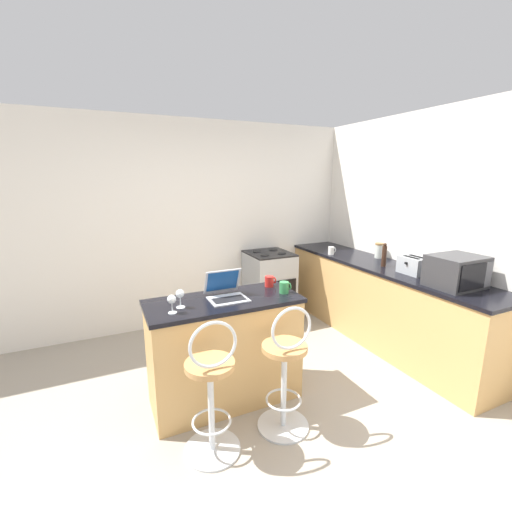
# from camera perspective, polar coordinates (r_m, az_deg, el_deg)

# --- Properties ---
(ground_plane) EXTENTS (20.00, 20.00, 0.00)m
(ground_plane) POSITION_cam_1_polar(r_m,az_deg,el_deg) (2.95, 4.82, -27.16)
(ground_plane) COLOR gray
(wall_back) EXTENTS (12.00, 0.06, 2.60)m
(wall_back) POSITION_cam_1_polar(r_m,az_deg,el_deg) (4.50, -9.89, 5.15)
(wall_back) COLOR silver
(wall_back) RESTS_ON ground_plane
(wall_right) EXTENTS (0.06, 12.00, 2.60)m
(wall_right) POSITION_cam_1_polar(r_m,az_deg,el_deg) (3.83, 33.89, 1.80)
(wall_right) COLOR silver
(wall_right) RESTS_ON ground_plane
(breakfast_bar) EXTENTS (1.26, 0.55, 0.92)m
(breakfast_bar) POSITION_cam_1_polar(r_m,az_deg,el_deg) (3.03, -5.20, -15.38)
(breakfast_bar) COLOR tan
(breakfast_bar) RESTS_ON ground_plane
(counter_right) EXTENTS (0.63, 2.86, 0.92)m
(counter_right) POSITION_cam_1_polar(r_m,az_deg,el_deg) (4.33, 19.74, -7.18)
(counter_right) COLOR tan
(counter_right) RESTS_ON ground_plane
(bar_stool_near) EXTENTS (0.40, 0.40, 1.02)m
(bar_stool_near) POSITION_cam_1_polar(r_m,az_deg,el_deg) (2.51, -7.45, -21.46)
(bar_stool_near) COLOR silver
(bar_stool_near) RESTS_ON ground_plane
(bar_stool_far) EXTENTS (0.40, 0.40, 1.02)m
(bar_stool_far) POSITION_cam_1_polar(r_m,az_deg,el_deg) (2.70, 4.90, -18.66)
(bar_stool_far) COLOR silver
(bar_stool_far) RESTS_ON ground_plane
(laptop) EXTENTS (0.31, 0.31, 0.23)m
(laptop) POSITION_cam_1_polar(r_m,az_deg,el_deg) (2.85, -5.08, -5.84)
(laptop) COLOR #B7BABF
(laptop) RESTS_ON breakfast_bar
(microwave) EXTENTS (0.46, 0.37, 0.29)m
(microwave) POSITION_cam_1_polar(r_m,az_deg,el_deg) (3.59, 30.43, -2.24)
(microwave) COLOR #2D2D30
(microwave) RESTS_ON counter_right
(toaster) EXTENTS (0.22, 0.27, 0.18)m
(toaster) POSITION_cam_1_polar(r_m,az_deg,el_deg) (3.89, 24.76, -1.42)
(toaster) COLOR #9EA3A8
(toaster) RESTS_ON counter_right
(stove_range) EXTENTS (0.56, 0.61, 0.93)m
(stove_range) POSITION_cam_1_polar(r_m,az_deg,el_deg) (4.67, 2.18, -4.96)
(stove_range) COLOR #9EA3A8
(stove_range) RESTS_ON ground_plane
(mug_white) EXTENTS (0.09, 0.08, 0.10)m
(mug_white) POSITION_cam_1_polar(r_m,az_deg,el_deg) (4.52, 12.46, 0.89)
(mug_white) COLOR white
(mug_white) RESTS_ON counter_right
(wine_glass_tall) EXTENTS (0.07, 0.07, 0.14)m
(wine_glass_tall) POSITION_cam_1_polar(r_m,az_deg,el_deg) (2.59, -13.87, -7.17)
(wine_glass_tall) COLOR silver
(wine_glass_tall) RESTS_ON breakfast_bar
(mug_green) EXTENTS (0.10, 0.08, 0.10)m
(mug_green) POSITION_cam_1_polar(r_m,az_deg,el_deg) (2.97, 4.75, -5.23)
(mug_green) COLOR #338447
(mug_green) RESTS_ON breakfast_bar
(mug_red) EXTENTS (0.10, 0.08, 0.10)m
(mug_red) POSITION_cam_1_polar(r_m,az_deg,el_deg) (3.14, 2.27, -4.23)
(mug_red) COLOR red
(mug_red) RESTS_ON breakfast_bar
(storage_jar) EXTENTS (0.10, 0.10, 0.19)m
(storage_jar) POSITION_cam_1_polar(r_m,az_deg,el_deg) (4.49, 19.81, 0.87)
(storage_jar) COLOR silver
(storage_jar) RESTS_ON counter_right
(wine_glass_short) EXTENTS (0.07, 0.07, 0.15)m
(wine_glass_short) POSITION_cam_1_polar(r_m,az_deg,el_deg) (2.68, -12.54, -6.33)
(wine_glass_short) COLOR silver
(wine_glass_short) RESTS_ON breakfast_bar
(pepper_mill) EXTENTS (0.05, 0.05, 0.27)m
(pepper_mill) POSITION_cam_1_polar(r_m,az_deg,el_deg) (4.07, 20.58, 0.11)
(pepper_mill) COLOR #331E14
(pepper_mill) RESTS_ON counter_right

